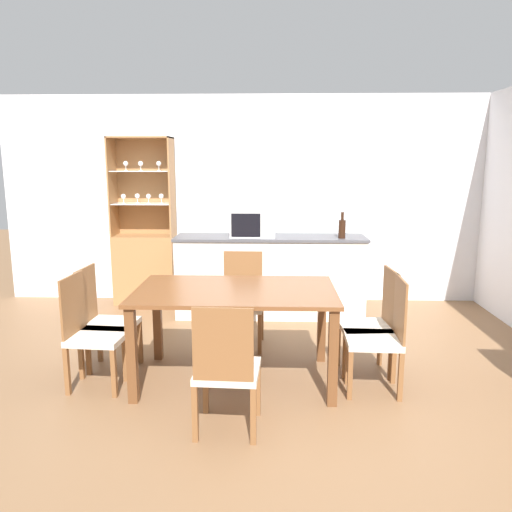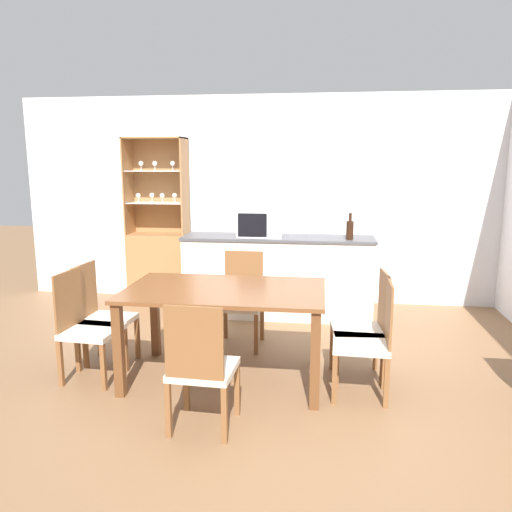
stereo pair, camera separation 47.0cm
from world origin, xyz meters
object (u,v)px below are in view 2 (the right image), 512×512
(dining_table, at_px, (225,301))
(dining_chair_head_near, at_px, (201,368))
(dining_chair_side_left_far, at_px, (102,317))
(dining_chair_side_right_far, at_px, (364,328))
(wine_bottle, at_px, (350,229))
(dining_chair_side_left_near, at_px, (87,327))
(dining_chair_head_far, at_px, (241,301))
(dining_chair_side_right_near, at_px, (367,340))
(display_cabinet, at_px, (159,254))
(microwave, at_px, (260,223))

(dining_table, distance_m, dining_chair_head_near, 0.83)
(dining_chair_side_left_far, bearing_deg, dining_table, 86.47)
(dining_chair_side_right_far, relative_size, wine_bottle, 3.09)
(dining_chair_side_left_near, relative_size, dining_chair_head_far, 1.00)
(dining_chair_head_far, xyz_separation_m, dining_chair_side_right_near, (1.11, -0.94, 0.00))
(display_cabinet, xyz_separation_m, microwave, (1.36, -0.50, 0.47))
(dining_chair_head_near, relative_size, dining_chair_side_right_far, 1.00)
(dining_table, relative_size, microwave, 3.18)
(dining_chair_side_left_far, relative_size, dining_chair_side_right_near, 1.00)
(dining_chair_side_left_near, distance_m, dining_chair_head_far, 1.46)
(dining_chair_head_far, height_order, dining_chair_side_right_near, same)
(dining_table, distance_m, dining_chair_head_far, 0.83)
(dining_chair_head_far, relative_size, dining_chair_side_right_far, 1.00)
(dining_chair_head_far, relative_size, dining_chair_side_right_near, 1.00)
(display_cabinet, distance_m, dining_chair_side_left_far, 2.11)
(dining_chair_head_far, relative_size, dining_chair_head_near, 1.00)
(dining_chair_side_right_near, bearing_deg, dining_table, 84.78)
(dining_table, relative_size, dining_chair_side_right_far, 1.77)
(dining_chair_head_near, xyz_separation_m, microwave, (0.07, 2.53, 0.64))
(display_cabinet, bearing_deg, dining_chair_side_right_near, -44.77)
(dining_chair_side_left_far, relative_size, wine_bottle, 3.09)
(dining_chair_side_right_far, distance_m, wine_bottle, 1.60)
(dining_chair_side_right_far, bearing_deg, microwave, 28.86)
(dining_chair_side_left_near, relative_size, microwave, 1.79)
(display_cabinet, bearing_deg, dining_chair_head_far, -48.16)
(display_cabinet, relative_size, dining_chair_head_near, 2.28)
(microwave, distance_m, wine_bottle, 0.99)
(dining_chair_head_far, bearing_deg, microwave, -92.54)
(dining_chair_side_left_near, relative_size, dining_chair_head_near, 1.00)
(dining_chair_side_right_far, bearing_deg, display_cabinet, 44.51)
(dining_chair_head_far, distance_m, microwave, 1.13)
(dining_table, bearing_deg, dining_chair_side_right_near, -7.38)
(wine_bottle, bearing_deg, dining_chair_head_near, -113.52)
(dining_table, height_order, dining_chair_head_near, dining_chair_head_near)
(dining_chair_side_left_near, xyz_separation_m, wine_bottle, (2.17, 1.77, 0.60))
(dining_chair_side_right_near, distance_m, microwave, 2.24)
(dining_chair_head_near, distance_m, dining_chair_side_right_far, 1.46)
(dining_table, height_order, dining_chair_head_far, dining_chair_head_far)
(dining_chair_side_left_far, height_order, dining_chair_head_near, same)
(wine_bottle, bearing_deg, display_cabinet, 165.51)
(dining_chair_side_right_near, bearing_deg, wine_bottle, 4.05)
(display_cabinet, distance_m, dining_chair_head_far, 1.94)
(display_cabinet, relative_size, wine_bottle, 7.06)
(display_cabinet, relative_size, dining_chair_side_right_far, 2.28)
(dining_chair_side_left_far, height_order, dining_chair_side_left_near, same)
(dining_table, bearing_deg, dining_chair_side_left_far, 172.55)
(dining_chair_side_right_near, relative_size, microwave, 1.79)
(dining_chair_side_left_near, relative_size, dining_chair_side_right_near, 1.00)
(display_cabinet, distance_m, dining_chair_side_right_far, 3.19)
(display_cabinet, distance_m, dining_chair_side_left_near, 2.39)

